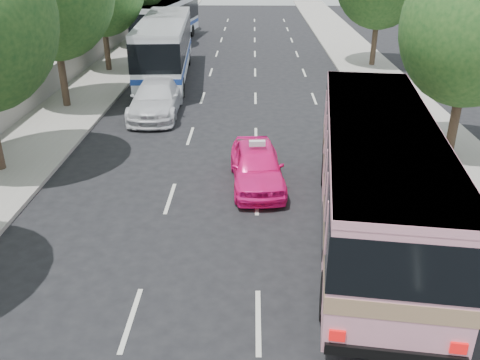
{
  "coord_description": "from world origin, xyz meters",
  "views": [
    {
      "loc": [
        0.8,
        -11.03,
        7.81
      ],
      "look_at": [
        0.49,
        2.11,
        1.6
      ],
      "focal_mm": 38.0,
      "sensor_mm": 36.0,
      "label": 1
    }
  ],
  "objects_px": {
    "pink_bus": "(377,167)",
    "tour_coach_front": "(165,43)",
    "pink_taxi": "(257,166)",
    "tour_coach_rear": "(167,18)",
    "white_pickup": "(156,98)"
  },
  "relations": [
    {
      "from": "pink_bus",
      "to": "tour_coach_front",
      "type": "bearing_deg",
      "value": 122.55
    },
    {
      "from": "pink_taxi",
      "to": "pink_bus",
      "type": "bearing_deg",
      "value": -50.6
    },
    {
      "from": "tour_coach_rear",
      "to": "pink_bus",
      "type": "bearing_deg",
      "value": -63.3
    },
    {
      "from": "pink_taxi",
      "to": "tour_coach_front",
      "type": "bearing_deg",
      "value": 105.4
    },
    {
      "from": "white_pickup",
      "to": "pink_taxi",
      "type": "bearing_deg",
      "value": -59.7
    },
    {
      "from": "pink_bus",
      "to": "tour_coach_rear",
      "type": "relative_size",
      "value": 0.97
    },
    {
      "from": "white_pickup",
      "to": "tour_coach_rear",
      "type": "relative_size",
      "value": 0.48
    },
    {
      "from": "white_pickup",
      "to": "tour_coach_front",
      "type": "distance_m",
      "value": 7.32
    },
    {
      "from": "pink_taxi",
      "to": "tour_coach_rear",
      "type": "distance_m",
      "value": 28.01
    },
    {
      "from": "white_pickup",
      "to": "tour_coach_rear",
      "type": "xyz_separation_m",
      "value": [
        -2.33,
        19.11,
        1.25
      ]
    },
    {
      "from": "tour_coach_front",
      "to": "tour_coach_rear",
      "type": "relative_size",
      "value": 1.05
    },
    {
      "from": "pink_bus",
      "to": "white_pickup",
      "type": "bearing_deg",
      "value": 132.96
    },
    {
      "from": "pink_bus",
      "to": "tour_coach_rear",
      "type": "bearing_deg",
      "value": 116.17
    },
    {
      "from": "pink_bus",
      "to": "white_pickup",
      "type": "relative_size",
      "value": 2.01
    },
    {
      "from": "pink_bus",
      "to": "pink_taxi",
      "type": "height_order",
      "value": "pink_bus"
    }
  ]
}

